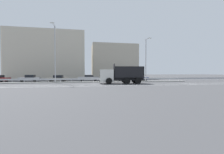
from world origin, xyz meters
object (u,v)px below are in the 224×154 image
object	(u,v)px
dump_truck	(116,76)
street_lamp_2	(146,58)
parked_car_4	(88,78)
median_road_sign	(104,76)
street_lamp_1	(55,51)
parked_car_2	(30,78)
parked_car_3	(58,78)
parked_car_5	(115,78)
parked_car_6	(139,78)

from	to	relation	value
dump_truck	street_lamp_2	distance (m)	8.74
street_lamp_2	parked_car_4	size ratio (longest dim) A/B	1.94
median_road_sign	street_lamp_1	world-z (taller)	street_lamp_1
street_lamp_1	parked_car_2	xyz separation A→B (m)	(-5.77, 4.68, -4.99)
street_lamp_2	parked_car_4	bearing A→B (deg)	157.57
parked_car_2	parked_car_4	xyz separation A→B (m)	(11.85, 0.23, -0.00)
street_lamp_1	parked_car_3	distance (m)	6.74
median_road_sign	parked_car_5	bearing A→B (deg)	52.92
parked_car_4	parked_car_6	distance (m)	11.70
parked_car_2	parked_car_3	world-z (taller)	parked_car_2
parked_car_5	parked_car_3	bearing A→B (deg)	87.47
street_lamp_2	parked_car_6	world-z (taller)	street_lamp_2
parked_car_5	street_lamp_2	bearing A→B (deg)	-127.56
street_lamp_2	parked_car_5	xyz separation A→B (m)	(-5.60, 4.09, -4.13)
parked_car_2	parked_car_5	xyz separation A→B (m)	(17.75, -0.43, -0.03)
dump_truck	street_lamp_1	size ratio (longest dim) A/B	0.74
median_road_sign	street_lamp_1	size ratio (longest dim) A/B	0.22
street_lamp_1	dump_truck	bearing A→B (deg)	-18.64
parked_car_3	parked_car_5	distance (m)	12.25
median_road_sign	parked_car_5	xyz separation A→B (m)	(2.97, 3.93, -0.57)
parked_car_4	parked_car_3	bearing A→B (deg)	89.84
dump_truck	parked_car_2	xyz separation A→B (m)	(-16.29, 8.23, -0.52)
median_road_sign	street_lamp_2	size ratio (longest dim) A/B	0.26
median_road_sign	street_lamp_1	distance (m)	10.05
median_road_sign	parked_car_6	bearing A→B (deg)	25.28
parked_car_3	parked_car_5	size ratio (longest dim) A/B	1.10
parked_car_4	parked_car_2	bearing A→B (deg)	87.08
dump_truck	street_lamp_2	world-z (taller)	street_lamp_2
parked_car_5	parked_car_4	bearing A→B (deg)	82.16
median_road_sign	parked_car_6	world-z (taller)	median_road_sign
parked_car_4	parked_car_5	bearing A→B (deg)	-100.44
parked_car_3	parked_car_6	size ratio (longest dim) A/B	1.08
parked_car_2	street_lamp_1	bearing A→B (deg)	-130.14
dump_truck	street_lamp_1	world-z (taller)	street_lamp_1
street_lamp_1	parked_car_3	size ratio (longest dim) A/B	2.40
dump_truck	parked_car_5	bearing A→B (deg)	-4.88
street_lamp_1	parked_car_2	world-z (taller)	street_lamp_1
parked_car_2	parked_car_6	size ratio (longest dim) A/B	0.96
parked_car_3	dump_truck	bearing A→B (deg)	-121.74
parked_car_5	parked_car_2	bearing A→B (deg)	87.16
parked_car_2	parked_car_3	distance (m)	5.51
dump_truck	parked_car_3	distance (m)	13.46
dump_truck	parked_car_6	xyz separation A→B (m)	(7.25, 8.01, -0.57)
dump_truck	median_road_sign	world-z (taller)	dump_truck
parked_car_3	parked_car_5	xyz separation A→B (m)	(12.24, -0.23, 0.01)
street_lamp_2	parked_car_3	bearing A→B (deg)	166.39
street_lamp_1	parked_car_2	distance (m)	8.95
dump_truck	parked_car_5	world-z (taller)	dump_truck
parked_car_4	parked_car_5	world-z (taller)	parked_car_4
street_lamp_1	street_lamp_2	bearing A→B (deg)	0.53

